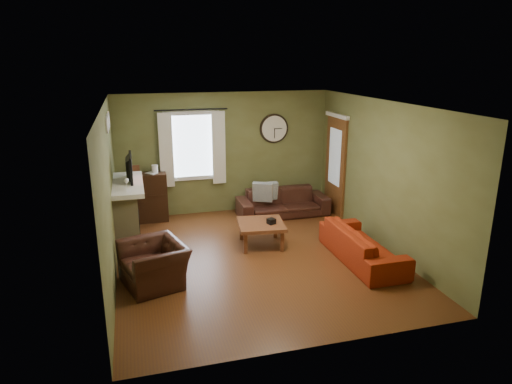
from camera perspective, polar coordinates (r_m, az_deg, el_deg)
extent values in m
cube|color=#542C14|center=(7.89, 0.07, -8.19)|extent=(4.60, 5.20, 0.00)
cube|color=white|center=(7.20, 0.07, 10.95)|extent=(4.60, 5.20, 0.00)
cube|color=brown|center=(7.21, -17.85, -0.40)|extent=(0.00, 5.20, 2.60)
cube|color=brown|center=(8.33, 15.52, 2.03)|extent=(0.00, 5.20, 2.60)
cube|color=brown|center=(9.91, -3.93, 4.84)|extent=(4.60, 0.00, 2.60)
cube|color=brown|center=(5.12, 7.85, -6.64)|extent=(4.60, 0.00, 2.60)
cube|color=tan|center=(8.52, -15.82, -2.95)|extent=(0.40, 1.40, 1.10)
cube|color=black|center=(8.60, -14.42, -4.43)|extent=(0.04, 0.60, 0.55)
cube|color=white|center=(8.35, -15.93, 0.89)|extent=(0.58, 1.60, 0.08)
imported|color=black|center=(8.44, -15.90, 2.56)|extent=(0.08, 0.60, 0.35)
cube|color=#994C3F|center=(8.43, -15.39, 2.97)|extent=(0.02, 0.62, 0.36)
cylinder|color=white|center=(7.79, -18.13, 7.98)|extent=(0.28, 0.28, 0.03)
cylinder|color=white|center=(8.14, -18.03, 8.32)|extent=(0.28, 0.28, 0.03)
cylinder|color=white|center=(8.49, -17.95, 8.63)|extent=(0.28, 0.28, 0.03)
cylinder|color=black|center=(9.53, -8.09, 10.16)|extent=(0.03, 0.03, 1.50)
cube|color=silver|center=(9.60, -11.16, 5.10)|extent=(0.28, 0.04, 1.55)
cube|color=silver|center=(9.73, -4.68, 5.52)|extent=(0.28, 0.04, 1.55)
cube|color=brown|center=(9.96, 9.90, 3.23)|extent=(0.05, 0.90, 2.10)
imported|color=brown|center=(9.47, -13.24, 1.79)|extent=(0.28, 0.28, 0.02)
imported|color=#331912|center=(9.86, 3.36, -1.31)|extent=(1.94, 0.76, 0.57)
cube|color=gray|center=(9.67, 0.84, 0.01)|extent=(0.43, 0.29, 0.42)
cube|color=gray|center=(9.74, 1.59, 0.13)|extent=(0.39, 0.14, 0.39)
imported|color=maroon|center=(7.89, 13.16, -6.43)|extent=(0.75, 1.93, 0.56)
imported|color=#331912|center=(7.09, -12.62, -8.77)|extent=(1.10, 1.19, 0.64)
cube|color=black|center=(8.20, 1.92, -4.20)|extent=(0.17, 0.17, 0.10)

